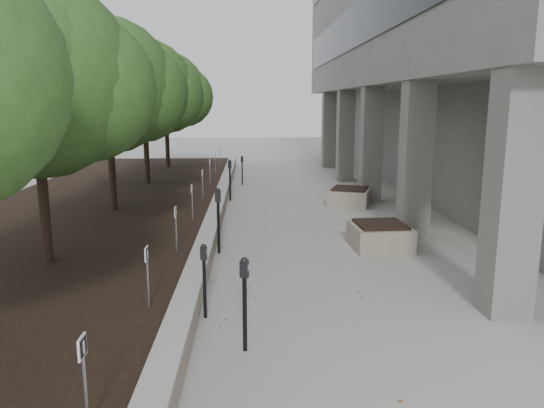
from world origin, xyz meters
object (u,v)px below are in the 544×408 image
object	(u,v)px
parking_meter_5	(242,170)
planter_front	(380,235)
parking_meter_4	(230,180)
parking_meter_2	(245,305)
crabapple_tree_2	(37,121)
parking_meter_1	(204,281)
planter_back	(349,196)
parking_meter_3	(218,221)
crabapple_tree_5	(166,110)
crabapple_tree_3	(109,115)
crabapple_tree_4	(145,112)

from	to	relation	value
parking_meter_5	planter_front	bearing A→B (deg)	-85.60
parking_meter_4	parking_meter_2	bearing A→B (deg)	-79.95
crabapple_tree_2	parking_meter_1	distance (m)	4.56
parking_meter_5	planter_back	world-z (taller)	parking_meter_5
parking_meter_3	parking_meter_5	world-z (taller)	parking_meter_3
crabapple_tree_5	planter_back	size ratio (longest dim) A/B	4.14
parking_meter_5	parking_meter_1	bearing A→B (deg)	-106.61
parking_meter_3	parking_meter_4	bearing A→B (deg)	92.03
parking_meter_4	planter_back	distance (m)	4.26
crabapple_tree_2	parking_meter_3	size ratio (longest dim) A/B	3.51
crabapple_tree_3	parking_meter_1	size ratio (longest dim) A/B	4.34
crabapple_tree_2	parking_meter_4	xyz separation A→B (m)	(3.25, 8.32, -2.38)
crabapple_tree_5	parking_meter_2	distance (m)	18.74
parking_meter_4	planter_back	bearing A→B (deg)	-7.32
parking_meter_1	parking_meter_3	distance (m)	3.69
parking_meter_4	crabapple_tree_4	bearing A→B (deg)	159.43
crabapple_tree_4	parking_meter_3	distance (m)	9.22
crabapple_tree_5	parking_meter_3	distance (m)	13.90
planter_back	crabapple_tree_5	bearing A→B (deg)	133.69
crabapple_tree_2	planter_front	bearing A→B (deg)	15.65
crabapple_tree_5	parking_meter_1	bearing A→B (deg)	-79.17
parking_meter_2	parking_meter_3	bearing A→B (deg)	113.32
crabapple_tree_3	parking_meter_2	world-z (taller)	crabapple_tree_3
crabapple_tree_5	parking_meter_4	distance (m)	7.80
crabapple_tree_5	parking_meter_1	world-z (taller)	crabapple_tree_5
crabapple_tree_5	parking_meter_5	world-z (taller)	crabapple_tree_5
crabapple_tree_3	planter_front	bearing A→B (deg)	-22.94
planter_back	crabapple_tree_4	bearing A→B (deg)	159.81
crabapple_tree_3	crabapple_tree_4	xyz separation A→B (m)	(0.00, 5.00, 0.00)
parking_meter_1	parking_meter_2	bearing A→B (deg)	-54.66
parking_meter_1	parking_meter_5	world-z (taller)	parking_meter_1
parking_meter_4	parking_meter_5	xyz separation A→B (m)	(0.37, 3.53, -0.11)
crabapple_tree_4	planter_front	distance (m)	11.07
crabapple_tree_5	parking_meter_2	bearing A→B (deg)	-77.83
crabapple_tree_3	planter_back	size ratio (longest dim) A/B	4.14
parking_meter_1	parking_meter_4	world-z (taller)	parking_meter_4
crabapple_tree_4	crabapple_tree_2	bearing A→B (deg)	-90.00
crabapple_tree_3	crabapple_tree_4	distance (m)	5.00
crabapple_tree_5	parking_meter_3	xyz separation A→B (m)	(3.25, -13.31, -2.35)
crabapple_tree_2	parking_meter_4	distance (m)	9.25
crabapple_tree_2	parking_meter_3	bearing A→B (deg)	27.50
parking_meter_5	planter_back	bearing A→B (deg)	-65.72
crabapple_tree_2	parking_meter_4	size ratio (longest dim) A/B	3.69
parking_meter_2	planter_front	bearing A→B (deg)	73.74
parking_meter_2	planter_front	world-z (taller)	parking_meter_2
crabapple_tree_5	planter_back	distance (m)	11.02
parking_meter_4	planter_front	size ratio (longest dim) A/B	1.10
crabapple_tree_4	parking_meter_2	size ratio (longest dim) A/B	3.93
crabapple_tree_5	parking_meter_1	xyz separation A→B (m)	(3.25, -16.99, -2.49)
crabapple_tree_4	parking_meter_3	size ratio (longest dim) A/B	3.51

